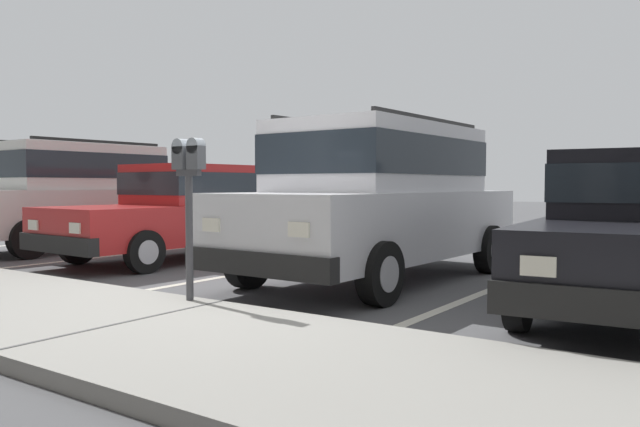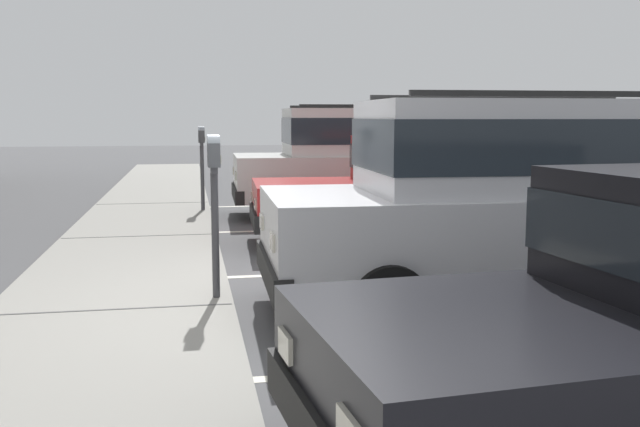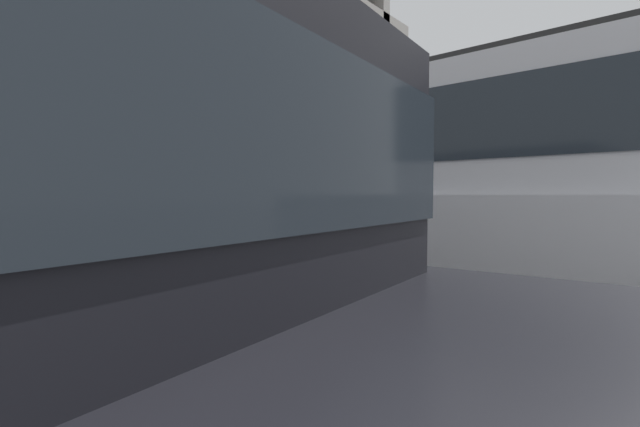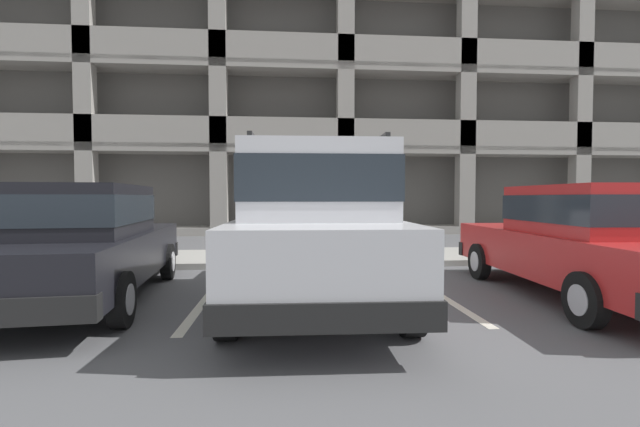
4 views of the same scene
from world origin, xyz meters
TOP-DOWN VIEW (x-y plane):
  - ground_plane at (0.00, 0.00)m, footprint 80.00×80.00m
  - sidewalk at (0.00, 1.30)m, footprint 40.00×2.20m
  - parking_stall_lines at (1.63, -1.40)m, footprint 13.13×4.80m
  - silver_suv at (-0.18, -2.47)m, footprint 2.10×4.82m
  - red_sedan at (-3.22, -2.25)m, footprint 2.12×4.62m
  - dark_hatchback at (3.49, -2.63)m, footprint 1.99×4.56m
  - parking_meter_near at (0.29, 0.35)m, footprint 0.35×0.12m
  - parking_meter_far at (6.79, 0.34)m, footprint 0.35×0.12m
  - parking_garage at (1.69, 12.80)m, footprint 32.00×10.00m

SIDE VIEW (x-z plane):
  - ground_plane at x=0.00m, z-range -0.10..0.00m
  - parking_stall_lines at x=1.63m, z-range 0.00..0.01m
  - sidewalk at x=0.00m, z-range 0.00..0.12m
  - red_sedan at x=-3.22m, z-range 0.05..1.59m
  - dark_hatchback at x=3.49m, z-range 0.05..1.59m
  - silver_suv at x=-0.18m, z-range 0.07..2.11m
  - parking_meter_far at x=6.79m, z-range 0.49..2.02m
  - parking_meter_near at x=0.29m, z-range 0.49..2.03m
  - parking_garage at x=1.69m, z-range -0.59..15.66m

